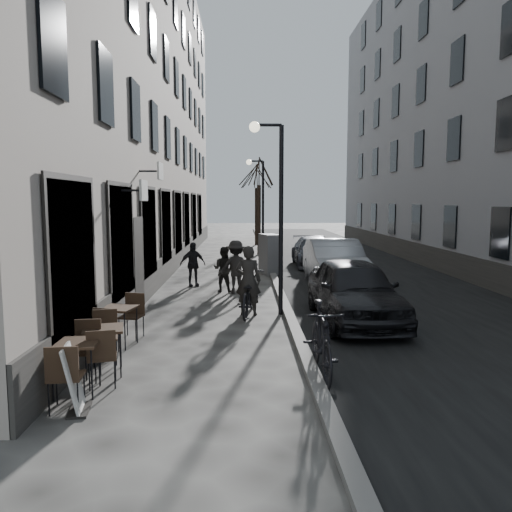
{
  "coord_description": "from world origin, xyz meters",
  "views": [
    {
      "loc": [
        -1.0,
        -7.18,
        3.07
      ],
      "look_at": [
        -0.71,
        4.11,
        1.8
      ],
      "focal_mm": 35.0,
      "sensor_mm": 36.0,
      "label": 1
    }
  ],
  "objects_px": {
    "bistro_set_a": "(77,362)",
    "pedestrian_mid": "(236,267)",
    "utility_cabinet": "(270,254)",
    "pedestrian_near": "(224,269)",
    "pedestrian_far": "(193,264)",
    "car_near": "(354,290)",
    "tree_far": "(256,176)",
    "bicycle": "(248,294)",
    "streetlamp_far": "(260,198)",
    "sign_board": "(75,385)",
    "tree_near": "(259,171)",
    "bistro_set_c": "(118,322)",
    "bistro_set_b": "(104,346)",
    "car_far": "(314,252)",
    "streetlamp_near": "(275,197)",
    "moped": "(321,340)",
    "car_mid": "(335,263)"
  },
  "relations": [
    {
      "from": "streetlamp_near",
      "to": "car_mid",
      "type": "relative_size",
      "value": 1.01
    },
    {
      "from": "tree_near",
      "to": "bistro_set_c",
      "type": "relative_size",
      "value": 3.31
    },
    {
      "from": "car_far",
      "to": "tree_far",
      "type": "bearing_deg",
      "value": 102.83
    },
    {
      "from": "tree_near",
      "to": "sign_board",
      "type": "distance_m",
      "value": 21.82
    },
    {
      "from": "car_near",
      "to": "pedestrian_mid",
      "type": "bearing_deg",
      "value": 126.37
    },
    {
      "from": "streetlamp_far",
      "to": "bistro_set_c",
      "type": "height_order",
      "value": "streetlamp_far"
    },
    {
      "from": "streetlamp_near",
      "to": "tree_near",
      "type": "height_order",
      "value": "tree_near"
    },
    {
      "from": "utility_cabinet",
      "to": "pedestrian_near",
      "type": "bearing_deg",
      "value": -131.82
    },
    {
      "from": "tree_near",
      "to": "bistro_set_a",
      "type": "height_order",
      "value": "tree_near"
    },
    {
      "from": "tree_near",
      "to": "sign_board",
      "type": "xyz_separation_m",
      "value": [
        -3.36,
        -21.13,
        -4.27
      ]
    },
    {
      "from": "tree_near",
      "to": "pedestrian_mid",
      "type": "bearing_deg",
      "value": -95.46
    },
    {
      "from": "bistro_set_a",
      "to": "sign_board",
      "type": "distance_m",
      "value": 0.72
    },
    {
      "from": "pedestrian_far",
      "to": "car_near",
      "type": "bearing_deg",
      "value": -69.86
    },
    {
      "from": "utility_cabinet",
      "to": "pedestrian_far",
      "type": "distance_m",
      "value": 4.12
    },
    {
      "from": "tree_near",
      "to": "car_near",
      "type": "height_order",
      "value": "tree_near"
    },
    {
      "from": "utility_cabinet",
      "to": "car_far",
      "type": "height_order",
      "value": "utility_cabinet"
    },
    {
      "from": "bistro_set_a",
      "to": "car_near",
      "type": "height_order",
      "value": "car_near"
    },
    {
      "from": "car_near",
      "to": "streetlamp_near",
      "type": "bearing_deg",
      "value": 155.43
    },
    {
      "from": "streetlamp_far",
      "to": "tree_far",
      "type": "bearing_deg",
      "value": 89.54
    },
    {
      "from": "pedestrian_mid",
      "to": "pedestrian_far",
      "type": "xyz_separation_m",
      "value": [
        -1.57,
        1.45,
        -0.09
      ]
    },
    {
      "from": "car_mid",
      "to": "car_far",
      "type": "distance_m",
      "value": 5.31
    },
    {
      "from": "bistro_set_c",
      "to": "sign_board",
      "type": "relative_size",
      "value": 1.75
    },
    {
      "from": "streetlamp_far",
      "to": "sign_board",
      "type": "xyz_separation_m",
      "value": [
        -3.29,
        -18.13,
        -2.76
      ]
    },
    {
      "from": "streetlamp_far",
      "to": "utility_cabinet",
      "type": "height_order",
      "value": "streetlamp_far"
    },
    {
      "from": "pedestrian_far",
      "to": "moped",
      "type": "xyz_separation_m",
      "value": [
        3.16,
        -9.28,
        -0.15
      ]
    },
    {
      "from": "tree_near",
      "to": "pedestrian_near",
      "type": "relative_size",
      "value": 3.74
    },
    {
      "from": "tree_near",
      "to": "moped",
      "type": "height_order",
      "value": "tree_near"
    },
    {
      "from": "bistro_set_b",
      "to": "bicycle",
      "type": "xyz_separation_m",
      "value": [
        2.6,
        4.51,
        0.07
      ]
    },
    {
      "from": "bistro_set_b",
      "to": "pedestrian_near",
      "type": "xyz_separation_m",
      "value": [
        1.82,
        7.94,
        0.26
      ]
    },
    {
      "from": "streetlamp_near",
      "to": "bistro_set_a",
      "type": "distance_m",
      "value": 6.99
    },
    {
      "from": "utility_cabinet",
      "to": "moped",
      "type": "relative_size",
      "value": 0.78
    },
    {
      "from": "bistro_set_b",
      "to": "pedestrian_far",
      "type": "relative_size",
      "value": 1.09
    },
    {
      "from": "tree_near",
      "to": "bistro_set_a",
      "type": "bearing_deg",
      "value": -99.84
    },
    {
      "from": "tree_far",
      "to": "bicycle",
      "type": "distance_m",
      "value": 21.44
    },
    {
      "from": "pedestrian_mid",
      "to": "car_mid",
      "type": "height_order",
      "value": "pedestrian_mid"
    },
    {
      "from": "bistro_set_b",
      "to": "pedestrian_mid",
      "type": "xyz_separation_m",
      "value": [
        2.23,
        7.61,
        0.37
      ]
    },
    {
      "from": "bistro_set_a",
      "to": "pedestrian_mid",
      "type": "relative_size",
      "value": 0.98
    },
    {
      "from": "tree_near",
      "to": "moped",
      "type": "relative_size",
      "value": 2.67
    },
    {
      "from": "tree_near",
      "to": "car_mid",
      "type": "xyz_separation_m",
      "value": [
        2.4,
        -10.45,
        -3.84
      ]
    },
    {
      "from": "tree_far",
      "to": "car_near",
      "type": "distance_m",
      "value": 22.26
    },
    {
      "from": "streetlamp_far",
      "to": "car_mid",
      "type": "height_order",
      "value": "streetlamp_far"
    },
    {
      "from": "streetlamp_near",
      "to": "bistro_set_b",
      "type": "bearing_deg",
      "value": -126.05
    },
    {
      "from": "pedestrian_mid",
      "to": "moped",
      "type": "bearing_deg",
      "value": 92.68
    },
    {
      "from": "bicycle",
      "to": "bistro_set_b",
      "type": "bearing_deg",
      "value": 67.45
    },
    {
      "from": "bistro_set_b",
      "to": "car_near",
      "type": "xyz_separation_m",
      "value": [
        5.27,
        3.7,
        0.3
      ]
    },
    {
      "from": "utility_cabinet",
      "to": "bistro_set_a",
      "type": "bearing_deg",
      "value": -124.54
    },
    {
      "from": "tree_far",
      "to": "sign_board",
      "type": "height_order",
      "value": "tree_far"
    },
    {
      "from": "bistro_set_c",
      "to": "bicycle",
      "type": "height_order",
      "value": "bicycle"
    },
    {
      "from": "sign_board",
      "to": "moped",
      "type": "distance_m",
      "value": 4.05
    },
    {
      "from": "tree_far",
      "to": "pedestrian_near",
      "type": "relative_size",
      "value": 3.74
    }
  ]
}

